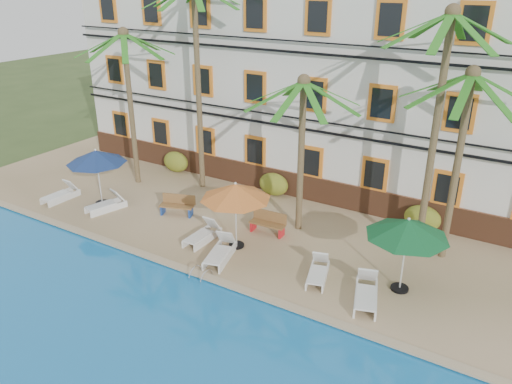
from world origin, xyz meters
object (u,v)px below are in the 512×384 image
Objects in this scene: palm_c at (302,131)px; umbrella_red at (236,192)px; lounger_f at (366,293)px; pool_ladder at (201,277)px; lounger_d at (220,252)px; umbrella_green at (408,229)px; lounger_c at (203,234)px; lounger_e at (318,272)px; lounger_b at (107,204)px; palm_a at (129,86)px; umbrella_blue at (96,157)px; bench_right at (268,222)px; palm_d at (439,107)px; palm_e at (462,138)px; palm_b at (197,62)px; lounger_a at (61,194)px; bench_left at (177,205)px.

palm_c reaches higher than umbrella_red.
lounger_f is 2.82× the size of pool_ladder.
umbrella_green is at bearing 13.41° from lounger_d.
lounger_c is 0.99× the size of lounger_e.
palm_a is at bearing 109.75° from lounger_b.
umbrella_blue is at bearing 179.45° from umbrella_red.
bench_right is (-5.83, 1.21, -1.85)m from umbrella_green.
lounger_f is 1.38× the size of bench_right.
umbrella_red reaches higher than lounger_f.
palm_d reaches higher than lounger_b.
lounger_e is at bearing -131.56° from palm_e.
lounger_c is 1.18× the size of bench_right.
palm_c reaches higher than pool_ladder.
lounger_d is at bearing -146.10° from palm_d.
lounger_d is 0.98× the size of lounger_f.
lounger_f is at bearing -2.39° from lounger_b.
palm_e is at bearing -3.73° from palm_b.
lounger_b reaches higher than pool_ladder.
lounger_b is at bearing 6.50° from lounger_a.
lounger_c is (6.57, -3.24, -4.66)m from palm_a.
palm_c is at bearing 140.74° from lounger_f.
umbrella_red is at bearing 93.39° from pool_ladder.
lounger_b is 7.56m from bench_right.
palm_e is at bearing 25.79° from umbrella_red.
umbrella_red is 1.00× the size of umbrella_green.
lounger_f reaches higher than lounger_e.
lounger_c is 5.07m from lounger_e.
pool_ladder is at bearing -41.70° from bench_left.
umbrella_green is at bearing 3.67° from umbrella_red.
palm_a is at bearing 153.22° from lounger_d.
umbrella_green is 3.65× the size of pool_ladder.
lounger_a is 13.18m from lounger_e.
lounger_f is at bearing 17.38° from pool_ladder.
bench_left and bench_right have the same top height.
umbrella_blue reaches higher than lounger_f.
umbrella_red is 2.30m from lounger_d.
lounger_e is (3.67, -0.40, -2.05)m from umbrella_red.
umbrella_blue is 0.99× the size of umbrella_green.
palm_e reaches higher than umbrella_red.
lounger_d is at bearing -6.79° from lounger_b.
palm_d is 3.30× the size of umbrella_green.
palm_a is at bearing 159.83° from umbrella_red.
umbrella_green reaches higher than lounger_f.
palm_b is at bearing 127.00° from lounger_c.
palm_d reaches higher than umbrella_blue.
lounger_a is 0.88× the size of lounger_d.
umbrella_red is 1.73× the size of bench_left.
bench_left is at bearing 176.52° from umbrella_green.
bench_right is (-5.07, 2.42, 0.17)m from lounger_f.
umbrella_blue is 1.31× the size of lounger_d.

